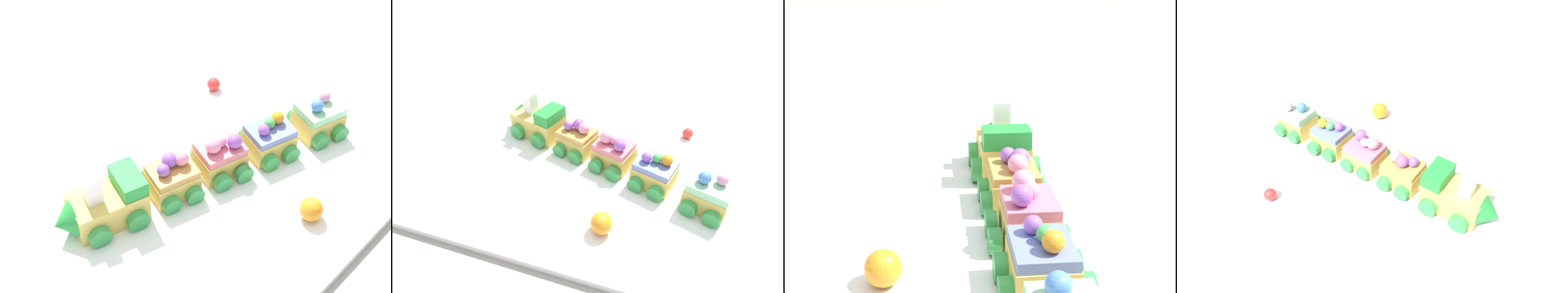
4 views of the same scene
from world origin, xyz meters
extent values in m
plane|color=gray|center=(0.00, 0.00, 0.00)|extent=(10.00, 10.00, 0.00)
cube|color=white|center=(0.00, 0.00, 0.01)|extent=(0.84, 0.43, 0.01)
cube|color=#E0BC56|center=(0.13, -0.05, 0.03)|extent=(0.10, 0.08, 0.04)
cube|color=green|center=(0.10, -0.04, 0.07)|extent=(0.05, 0.06, 0.02)
cone|color=green|center=(0.19, -0.06, 0.04)|extent=(0.04, 0.06, 0.05)
cube|color=white|center=(0.15, -0.05, 0.07)|extent=(0.02, 0.02, 0.02)
cube|color=white|center=(0.15, -0.05, 0.09)|extent=(0.02, 0.02, 0.02)
cylinder|color=green|center=(0.15, -0.08, 0.03)|extent=(0.03, 0.02, 0.03)
cylinder|color=green|center=(0.17, -0.02, 0.03)|extent=(0.03, 0.02, 0.03)
cylinder|color=green|center=(0.10, -0.07, 0.03)|extent=(0.03, 0.02, 0.03)
cylinder|color=green|center=(0.12, -0.01, 0.03)|extent=(0.03, 0.02, 0.03)
cube|color=#E0BC56|center=(0.05, -0.02, 0.03)|extent=(0.07, 0.07, 0.03)
cube|color=#CC9347|center=(0.05, -0.02, 0.05)|extent=(0.07, 0.06, 0.01)
sphere|color=pink|center=(0.03, -0.02, 0.07)|extent=(0.02, 0.02, 0.02)
sphere|color=#9956C6|center=(0.05, -0.02, 0.07)|extent=(0.03, 0.03, 0.02)
sphere|color=#9956C6|center=(0.06, -0.02, 0.06)|extent=(0.02, 0.02, 0.02)
cylinder|color=green|center=(0.05, -0.05, 0.02)|extent=(0.03, 0.02, 0.02)
cylinder|color=green|center=(0.07, 0.01, 0.02)|extent=(0.03, 0.02, 0.02)
cylinder|color=green|center=(0.02, -0.04, 0.02)|extent=(0.03, 0.02, 0.02)
cylinder|color=green|center=(0.04, 0.02, 0.02)|extent=(0.03, 0.02, 0.02)
cube|color=#E0BC56|center=(-0.02, 0.00, 0.03)|extent=(0.07, 0.07, 0.03)
cube|color=#E57084|center=(-0.02, 0.00, 0.05)|extent=(0.07, 0.06, 0.01)
sphere|color=#9956C6|center=(-0.04, 0.01, 0.07)|extent=(0.02, 0.02, 0.02)
sphere|color=pink|center=(-0.02, 0.00, 0.06)|extent=(0.02, 0.02, 0.02)
sphere|color=pink|center=(-0.01, 0.00, 0.07)|extent=(0.03, 0.03, 0.02)
cylinder|color=green|center=(-0.02, -0.03, 0.02)|extent=(0.03, 0.02, 0.02)
cylinder|color=green|center=(0.00, 0.03, 0.02)|extent=(0.03, 0.02, 0.02)
cylinder|color=green|center=(-0.05, -0.02, 0.02)|extent=(0.03, 0.02, 0.02)
cylinder|color=green|center=(-0.03, 0.04, 0.02)|extent=(0.03, 0.02, 0.02)
cube|color=#E0BC56|center=(-0.10, 0.03, 0.03)|extent=(0.07, 0.07, 0.03)
cube|color=#6B7AC6|center=(-0.10, 0.03, 0.05)|extent=(0.07, 0.06, 0.01)
sphere|color=orange|center=(-0.11, 0.03, 0.06)|extent=(0.02, 0.02, 0.02)
sphere|color=#4CBC56|center=(-0.10, 0.02, 0.06)|extent=(0.02, 0.02, 0.02)
sphere|color=#9956C6|center=(-0.08, 0.03, 0.06)|extent=(0.02, 0.02, 0.02)
cylinder|color=green|center=(-0.09, -0.01, 0.02)|extent=(0.03, 0.02, 0.02)
cylinder|color=green|center=(-0.07, 0.05, 0.02)|extent=(0.03, 0.02, 0.02)
cylinder|color=green|center=(-0.12, 0.00, 0.02)|extent=(0.03, 0.02, 0.02)
cylinder|color=green|center=(-0.10, 0.06, 0.02)|extent=(0.03, 0.02, 0.02)
cube|color=#E0BC56|center=(-0.18, 0.05, 0.03)|extent=(0.07, 0.07, 0.03)
cube|color=#93DBA3|center=(-0.18, 0.05, 0.05)|extent=(0.07, 0.06, 0.01)
sphere|color=pink|center=(-0.19, 0.05, 0.07)|extent=(0.02, 0.02, 0.02)
sphere|color=#4C84E0|center=(-0.16, 0.05, 0.07)|extent=(0.02, 0.02, 0.02)
cylinder|color=green|center=(-0.17, 0.02, 0.02)|extent=(0.03, 0.02, 0.02)
cylinder|color=green|center=(-0.15, 0.07, 0.02)|extent=(0.03, 0.02, 0.02)
cylinder|color=green|center=(-0.20, 0.03, 0.02)|extent=(0.03, 0.02, 0.02)
cylinder|color=green|center=(-0.18, 0.08, 0.02)|extent=(0.03, 0.02, 0.02)
sphere|color=red|center=(-0.14, -0.12, 0.02)|extent=(0.02, 0.02, 0.02)
sphere|color=orange|center=(-0.04, 0.14, 0.03)|extent=(0.03, 0.03, 0.03)
camera|label=1|loc=(0.43, 0.39, 0.66)|focal=60.00mm
camera|label=2|loc=(-0.10, 0.39, 0.36)|focal=28.00mm
camera|label=3|loc=(-0.41, 0.21, 0.27)|focal=50.00mm
camera|label=4|loc=(0.13, -0.44, 0.48)|focal=35.00mm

